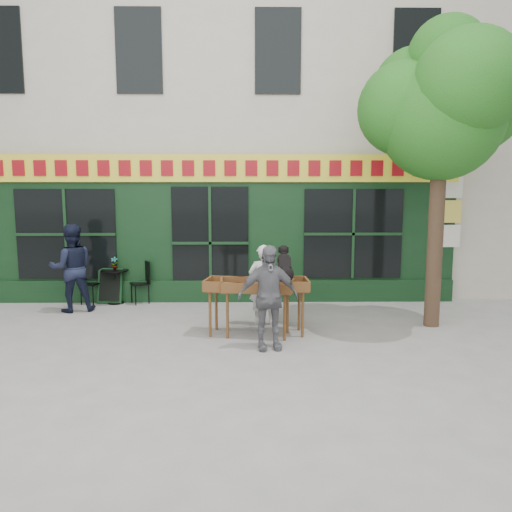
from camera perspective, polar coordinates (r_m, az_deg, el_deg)
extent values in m
plane|color=slate|center=(9.20, -6.25, -8.51)|extent=(80.00, 80.00, 0.00)
cube|color=beige|center=(15.01, -4.30, 17.09)|extent=(14.00, 7.00, 10.00)
cube|color=black|center=(11.28, -5.22, 2.82)|extent=(11.00, 0.16, 3.20)
cube|color=yellow|center=(11.13, -5.35, 9.96)|extent=(11.00, 0.06, 0.60)
cube|color=maroon|center=(11.09, -5.37, 9.97)|extent=(9.60, 0.03, 0.34)
cube|color=black|center=(11.38, -5.17, -4.01)|extent=(11.00, 0.10, 0.50)
cube|color=black|center=(11.21, -5.24, 1.50)|extent=(1.70, 0.05, 2.50)
cube|color=black|center=(11.87, -20.85, 2.34)|extent=(2.20, 0.05, 2.00)
cube|color=black|center=(11.40, 11.02, 2.50)|extent=(2.20, 0.05, 2.00)
cube|color=silver|center=(12.03, 21.36, 2.14)|extent=(0.42, 0.02, 0.50)
cube|color=#E5D14C|center=(11.99, 21.49, 4.76)|extent=(0.42, 0.02, 0.50)
cube|color=silver|center=(11.98, 21.62, 7.38)|extent=(0.42, 0.02, 0.50)
cylinder|color=#382619|center=(9.75, 19.85, 2.78)|extent=(0.28, 0.28, 3.60)
sphere|color=#155D15|center=(9.79, 20.41, 14.51)|extent=(2.20, 2.20, 2.20)
sphere|color=#155D15|center=(10.37, 23.62, 15.62)|extent=(1.80, 1.80, 1.80)
sphere|color=#155D15|center=(9.81, 16.63, 15.83)|extent=(1.70, 1.70, 1.70)
sphere|color=#155D15|center=(9.39, 23.14, 17.78)|extent=(1.80, 1.80, 1.80)
sphere|color=#155D15|center=(10.34, 17.70, 17.61)|extent=(1.60, 1.60, 1.60)
sphere|color=#155D15|center=(10.11, 21.07, 20.59)|extent=(1.40, 1.40, 1.40)
cylinder|color=brown|center=(8.62, -3.29, -6.83)|extent=(0.05, 0.05, 0.80)
cylinder|color=brown|center=(8.71, 5.35, -6.70)|extent=(0.05, 0.05, 0.80)
cylinder|color=brown|center=(9.05, -3.28, -6.13)|extent=(0.05, 0.05, 0.80)
cylinder|color=brown|center=(9.13, 4.95, -6.01)|extent=(0.05, 0.05, 0.80)
cube|color=brown|center=(8.76, 0.96, -3.76)|extent=(1.52, 0.64, 0.05)
cube|color=brown|center=(8.46, 1.10, -3.62)|extent=(1.50, 0.10, 0.18)
cube|color=brown|center=(9.03, 0.83, -2.89)|extent=(1.50, 0.10, 0.18)
cube|color=brown|center=(8.75, 0.96, -3.38)|extent=(1.31, 0.45, 0.06)
imported|color=silver|center=(9.41, 0.84, -3.31)|extent=(0.57, 0.39, 1.52)
cylinder|color=brown|center=(8.73, -5.27, -6.66)|extent=(0.05, 0.05, 0.80)
cylinder|color=brown|center=(8.50, 3.29, -7.04)|extent=(0.05, 0.05, 0.80)
cylinder|color=brown|center=(9.15, -4.56, -5.98)|extent=(0.05, 0.05, 0.80)
cylinder|color=brown|center=(8.92, 3.61, -6.32)|extent=(0.05, 0.05, 0.80)
cube|color=brown|center=(8.71, -0.79, -3.83)|extent=(1.58, 0.84, 0.05)
cube|color=brown|center=(8.41, -1.15, -3.69)|extent=(1.48, 0.31, 0.18)
cube|color=brown|center=(8.97, -0.45, -2.96)|extent=(1.48, 0.31, 0.18)
cube|color=brown|center=(8.70, -0.79, -3.44)|extent=(1.35, 0.63, 0.06)
imported|color=#5A5A5F|center=(7.98, 1.38, -4.75)|extent=(1.04, 0.57, 1.68)
cylinder|color=black|center=(11.67, -15.72, -5.14)|extent=(0.36, 0.36, 0.03)
cylinder|color=black|center=(11.60, -15.79, -3.40)|extent=(0.04, 0.04, 0.72)
cylinder|color=black|center=(11.53, -15.86, -1.60)|extent=(0.60, 0.60, 0.03)
cube|color=black|center=(11.74, -18.40, -3.03)|extent=(0.44, 0.44, 0.03)
cube|color=black|center=(11.79, -19.15, -1.78)|extent=(0.12, 0.36, 0.50)
cylinder|color=black|center=(11.58, -18.12, -4.32)|extent=(0.02, 0.02, 0.44)
cylinder|color=black|center=(11.83, -17.35, -4.04)|extent=(0.02, 0.02, 0.44)
cylinder|color=black|center=(11.74, -19.36, -4.21)|extent=(0.02, 0.02, 0.44)
cylinder|color=black|center=(11.99, -18.57, -3.94)|extent=(0.02, 0.02, 0.44)
cube|color=black|center=(11.46, -13.14, -3.09)|extent=(0.49, 0.49, 0.03)
cube|color=black|center=(11.46, -12.37, -1.79)|extent=(0.21, 0.33, 0.50)
cylinder|color=black|center=(11.60, -14.04, -4.15)|extent=(0.02, 0.02, 0.44)
cylinder|color=black|center=(11.32, -13.60, -4.43)|extent=(0.02, 0.02, 0.44)
cylinder|color=black|center=(11.68, -12.63, -4.01)|extent=(0.02, 0.02, 0.44)
cylinder|color=black|center=(11.41, -12.16, -4.29)|extent=(0.02, 0.02, 0.44)
imported|color=gray|center=(11.51, -15.89, -0.80)|extent=(0.15, 0.10, 0.29)
imported|color=black|center=(11.07, -20.31, -1.30)|extent=(1.08, 0.96, 1.84)
cube|color=black|center=(11.63, -16.36, -3.30)|extent=(0.58, 0.25, 0.79)
cube|color=black|center=(11.61, -16.38, -3.32)|extent=(0.48, 0.22, 0.65)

